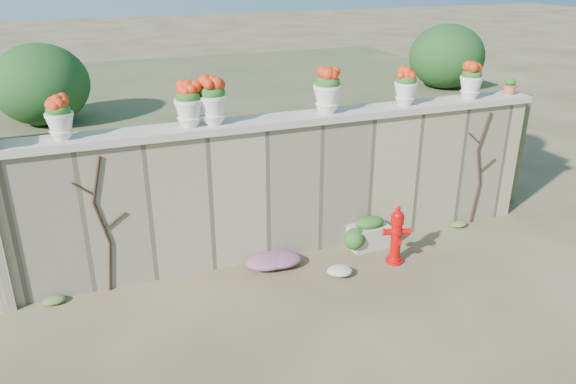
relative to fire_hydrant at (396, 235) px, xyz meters
name	(u,v)px	position (x,y,z in m)	size (l,w,h in m)	color
ground	(341,312)	(-1.28, -0.86, -0.45)	(80.00, 80.00, 0.00)	brown
stone_wall	(290,189)	(-1.28, 0.94, 0.55)	(8.00, 0.40, 2.00)	tan
wall_cap	(291,120)	(-1.28, 0.94, 1.60)	(8.10, 0.52, 0.10)	#BCB19F
raised_fill	(232,131)	(-1.28, 4.14, 0.55)	(9.00, 6.00, 2.00)	#384C23
back_shrub_left	(41,84)	(-4.48, 2.14, 2.10)	(1.30, 1.30, 1.10)	#143814
back_shrub_right	(447,56)	(2.12, 2.14, 2.10)	(1.30, 1.30, 1.10)	#143814
vine_left	(103,224)	(-3.95, 0.72, 0.54)	(0.60, 0.04, 1.91)	black
vine_right	(480,167)	(1.95, 0.72, 0.54)	(0.60, 0.04, 1.91)	black
fire_hydrant	(396,235)	(0.00, 0.00, 0.00)	(0.39, 0.28, 0.90)	#C70807
planter_box	(369,233)	(-0.12, 0.57, -0.22)	(0.62, 0.37, 0.50)	#BCB19F
green_shrub	(361,237)	(-0.34, 0.43, -0.19)	(0.55, 0.50, 0.52)	#1E5119
magenta_clump	(270,259)	(-1.75, 0.52, -0.33)	(0.91, 0.60, 0.24)	#B4249E
white_flowers	(339,270)	(-0.93, -0.05, -0.36)	(0.50, 0.40, 0.18)	white
urn_pot_0	(59,118)	(-4.27, 0.94, 1.91)	(0.34, 0.34, 0.53)	silver
urn_pot_1	(188,105)	(-2.70, 0.94, 1.93)	(0.37, 0.37, 0.58)	silver
urn_pot_2	(213,101)	(-2.38, 0.94, 1.96)	(0.40, 0.40, 0.62)	silver
urn_pot_3	(327,91)	(-0.72, 0.94, 1.96)	(0.40, 0.40, 0.63)	silver
urn_pot_4	(406,87)	(0.56, 0.94, 1.92)	(0.35, 0.35, 0.54)	silver
urn_pot_5	(471,81)	(1.74, 0.94, 1.92)	(0.35, 0.35, 0.55)	silver
terracotta_pot	(510,87)	(2.52, 0.94, 1.76)	(0.21, 0.21, 0.25)	#BF5F3A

